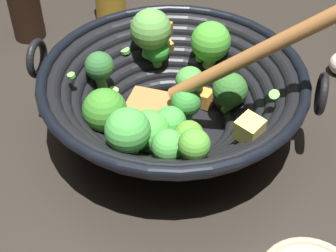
# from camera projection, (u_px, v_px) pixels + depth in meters

# --- Properties ---
(ground_plane) EXTENTS (4.00, 4.00, 0.00)m
(ground_plane) POSITION_uv_depth(u_px,v_px,m) (173.00, 132.00, 0.72)
(ground_plane) COLOR #28231E
(wok) EXTENTS (0.37, 0.35, 0.23)m
(wok) POSITION_uv_depth(u_px,v_px,m) (172.00, 95.00, 0.67)
(wok) COLOR black
(wok) RESTS_ON ground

